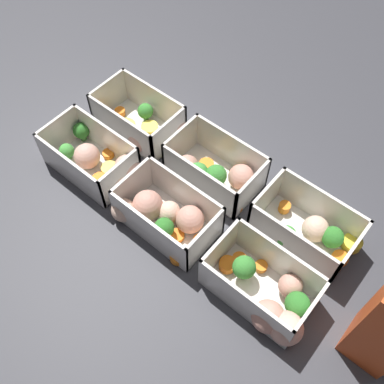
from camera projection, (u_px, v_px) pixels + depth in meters
The scene contains 7 objects.
ground_plane at pixel (192, 200), 0.79m from camera, with size 4.00×4.00×0.00m, color #38383D.
container_near_left at pixel (310, 231), 0.72m from camera, with size 0.17×0.10×0.08m.
container_near_center at pixel (213, 171), 0.79m from camera, with size 0.18×0.11×0.08m.
container_near_right at pixel (144, 124), 0.85m from camera, with size 0.18×0.13×0.08m.
container_far_left at pixel (269, 297), 0.66m from camera, with size 0.18×0.12×0.08m.
container_far_center at pixel (163, 215), 0.74m from camera, with size 0.18×0.12×0.08m.
container_far_right at pixel (99, 161), 0.80m from camera, with size 0.18×0.11×0.08m.
Camera 1 is at (-0.27, 0.33, 0.66)m, focal length 42.00 mm.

